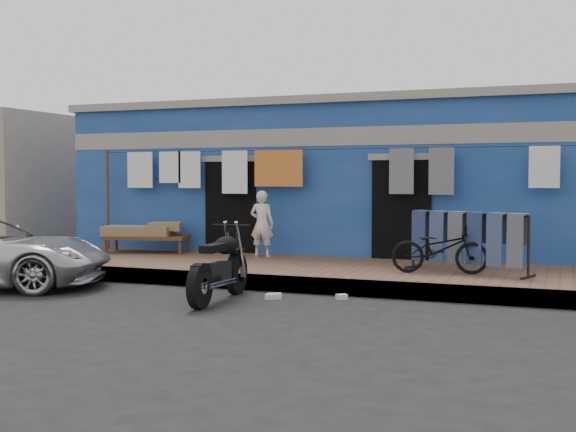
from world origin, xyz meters
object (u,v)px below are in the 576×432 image
(seated_person, at_px, (262,224))
(charpoy, at_px, (147,238))
(jeans_rack, at_px, (468,241))
(motorcycle, at_px, (219,264))
(bicycle, at_px, (440,243))

(seated_person, relative_size, charpoy, 0.68)
(jeans_rack, bearing_deg, seated_person, 166.79)
(seated_person, height_order, charpoy, seated_person)
(jeans_rack, bearing_deg, motorcycle, -141.43)
(charpoy, bearing_deg, jeans_rack, -7.58)
(motorcycle, bearing_deg, bicycle, 36.13)
(seated_person, xyz_separation_m, motorcycle, (0.81, -3.44, -0.35))
(seated_person, height_order, bicycle, seated_person)
(seated_person, distance_m, charpoy, 2.52)
(seated_person, bearing_deg, motorcycle, 100.40)
(bicycle, relative_size, charpoy, 0.79)
(motorcycle, bearing_deg, charpoy, 131.20)
(seated_person, distance_m, motorcycle, 3.56)
(motorcycle, bearing_deg, seated_person, 99.98)
(bicycle, distance_m, motorcycle, 3.56)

